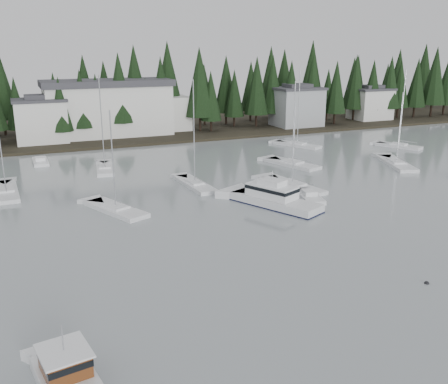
{
  "coord_description": "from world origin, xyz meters",
  "views": [
    {
      "loc": [
        -22.79,
        -18.93,
        17.67
      ],
      "look_at": [
        -2.54,
        28.81,
        2.5
      ],
      "focal_mm": 40.0,
      "sensor_mm": 36.0,
      "label": 1
    }
  ],
  "objects_px": {
    "harbor_inn": "(118,108)",
    "sailboat_7": "(292,187)",
    "sailboat_2": "(396,164)",
    "house_east_b": "(370,103)",
    "sailboat_1": "(297,146)",
    "runabout_3": "(41,163)",
    "sailboat_4": "(105,170)",
    "runabout_1": "(309,197)",
    "house_west": "(41,120)",
    "sailboat_5": "(116,211)",
    "house_east_a": "(297,106)",
    "cabin_cruiser_center": "(274,200)",
    "sailboat_0": "(292,165)",
    "sailboat_3": "(399,147)",
    "sailboat_9": "(6,193)",
    "sailboat_10": "(195,186)"
  },
  "relations": [
    {
      "from": "cabin_cruiser_center",
      "to": "runabout_1",
      "type": "height_order",
      "value": "cabin_cruiser_center"
    },
    {
      "from": "sailboat_10",
      "to": "house_east_b",
      "type": "bearing_deg",
      "value": -60.43
    },
    {
      "from": "sailboat_10",
      "to": "runabout_1",
      "type": "bearing_deg",
      "value": -138.14
    },
    {
      "from": "house_west",
      "to": "sailboat_3",
      "type": "relative_size",
      "value": 0.66
    },
    {
      "from": "sailboat_4",
      "to": "runabout_3",
      "type": "relative_size",
      "value": 2.57
    },
    {
      "from": "sailboat_4",
      "to": "sailboat_0",
      "type": "bearing_deg",
      "value": -98.28
    },
    {
      "from": "house_west",
      "to": "sailboat_2",
      "type": "xyz_separation_m",
      "value": [
        49.31,
        -38.91,
        -4.6
      ]
    },
    {
      "from": "cabin_cruiser_center",
      "to": "sailboat_3",
      "type": "relative_size",
      "value": 0.79
    },
    {
      "from": "harbor_inn",
      "to": "sailboat_3",
      "type": "bearing_deg",
      "value": -35.25
    },
    {
      "from": "sailboat_5",
      "to": "house_east_b",
      "type": "bearing_deg",
      "value": -80.52
    },
    {
      "from": "house_west",
      "to": "sailboat_4",
      "type": "bearing_deg",
      "value": -74.17
    },
    {
      "from": "sailboat_1",
      "to": "sailboat_0",
      "type": "bearing_deg",
      "value": 121.21
    },
    {
      "from": "house_east_a",
      "to": "cabin_cruiser_center",
      "type": "bearing_deg",
      "value": -123.34
    },
    {
      "from": "sailboat_5",
      "to": "sailboat_3",
      "type": "bearing_deg",
      "value": -96.27
    },
    {
      "from": "sailboat_5",
      "to": "runabout_1",
      "type": "distance_m",
      "value": 22.88
    },
    {
      "from": "sailboat_0",
      "to": "sailboat_2",
      "type": "relative_size",
      "value": 1.14
    },
    {
      "from": "runabout_3",
      "to": "sailboat_3",
      "type": "bearing_deg",
      "value": -101.31
    },
    {
      "from": "house_east_b",
      "to": "sailboat_0",
      "type": "bearing_deg",
      "value": -140.9
    },
    {
      "from": "harbor_inn",
      "to": "sailboat_9",
      "type": "distance_m",
      "value": 42.0
    },
    {
      "from": "sailboat_1",
      "to": "sailboat_10",
      "type": "relative_size",
      "value": 1.04
    },
    {
      "from": "sailboat_2",
      "to": "sailboat_3",
      "type": "bearing_deg",
      "value": -22.58
    },
    {
      "from": "sailboat_0",
      "to": "cabin_cruiser_center",
      "type": "bearing_deg",
      "value": 126.45
    },
    {
      "from": "harbor_inn",
      "to": "sailboat_9",
      "type": "relative_size",
      "value": 2.67
    },
    {
      "from": "sailboat_4",
      "to": "sailboat_7",
      "type": "xyz_separation_m",
      "value": [
        20.78,
        -19.08,
        -0.04
      ]
    },
    {
      "from": "harbor_inn",
      "to": "sailboat_7",
      "type": "bearing_deg",
      "value": -74.87
    },
    {
      "from": "sailboat_9",
      "to": "sailboat_4",
      "type": "bearing_deg",
      "value": -63.42
    },
    {
      "from": "sailboat_1",
      "to": "runabout_3",
      "type": "bearing_deg",
      "value": 60.46
    },
    {
      "from": "house_east_a",
      "to": "cabin_cruiser_center",
      "type": "xyz_separation_m",
      "value": [
        -32.08,
        -48.76,
        -4.19
      ]
    },
    {
      "from": "runabout_3",
      "to": "cabin_cruiser_center",
      "type": "bearing_deg",
      "value": -145.42
    },
    {
      "from": "sailboat_9",
      "to": "sailboat_2",
      "type": "bearing_deg",
      "value": -99.03
    },
    {
      "from": "sailboat_0",
      "to": "runabout_1",
      "type": "relative_size",
      "value": 2.11
    },
    {
      "from": "sailboat_4",
      "to": "runabout_1",
      "type": "distance_m",
      "value": 31.43
    },
    {
      "from": "cabin_cruiser_center",
      "to": "sailboat_5",
      "type": "height_order",
      "value": "sailboat_5"
    },
    {
      "from": "cabin_cruiser_center",
      "to": "sailboat_1",
      "type": "distance_m",
      "value": 36.52
    },
    {
      "from": "cabin_cruiser_center",
      "to": "sailboat_4",
      "type": "xyz_separation_m",
      "value": [
        -14.89,
        24.97,
        -0.62
      ]
    },
    {
      "from": "house_east_b",
      "to": "sailboat_7",
      "type": "relative_size",
      "value": 0.83
    },
    {
      "from": "harbor_inn",
      "to": "sailboat_10",
      "type": "relative_size",
      "value": 2.06
    },
    {
      "from": "sailboat_0",
      "to": "sailboat_10",
      "type": "distance_m",
      "value": 18.7
    },
    {
      "from": "sailboat_1",
      "to": "sailboat_2",
      "type": "height_order",
      "value": "sailboat_1"
    },
    {
      "from": "house_west",
      "to": "sailboat_1",
      "type": "distance_m",
      "value": 47.57
    },
    {
      "from": "house_west",
      "to": "sailboat_7",
      "type": "bearing_deg",
      "value": -57.63
    },
    {
      "from": "harbor_inn",
      "to": "sailboat_10",
      "type": "xyz_separation_m",
      "value": [
        1.31,
        -41.64,
        -5.69
      ]
    },
    {
      "from": "house_west",
      "to": "sailboat_0",
      "type": "height_order",
      "value": "sailboat_0"
    },
    {
      "from": "sailboat_2",
      "to": "sailboat_3",
      "type": "distance_m",
      "value": 14.86
    },
    {
      "from": "sailboat_4",
      "to": "harbor_inn",
      "type": "bearing_deg",
      "value": -7.56
    },
    {
      "from": "sailboat_1",
      "to": "runabout_3",
      "type": "distance_m",
      "value": 44.59
    },
    {
      "from": "house_west",
      "to": "sailboat_1",
      "type": "xyz_separation_m",
      "value": [
        42.96,
        -19.9,
        -4.56
      ]
    },
    {
      "from": "sailboat_2",
      "to": "house_east_b",
      "type": "bearing_deg",
      "value": -13.34
    },
    {
      "from": "sailboat_1",
      "to": "sailboat_9",
      "type": "xyz_separation_m",
      "value": [
        -49.49,
        -12.33,
        -0.04
      ]
    },
    {
      "from": "harbor_inn",
      "to": "runabout_3",
      "type": "distance_m",
      "value": 26.35
    }
  ]
}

